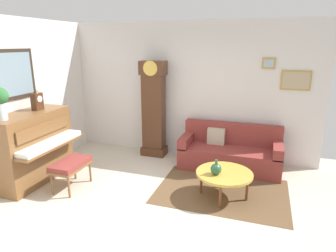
# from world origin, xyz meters

# --- Properties ---
(ground_plane) EXTENTS (6.40, 6.00, 0.10)m
(ground_plane) POSITION_xyz_m (0.00, 0.00, -0.05)
(ground_plane) COLOR beige
(wall_back) EXTENTS (5.30, 0.13, 2.80)m
(wall_back) POSITION_xyz_m (0.01, 2.40, 1.40)
(wall_back) COLOR silver
(wall_back) RESTS_ON ground_plane
(area_rug) EXTENTS (2.10, 1.50, 0.01)m
(area_rug) POSITION_xyz_m (0.99, 0.87, 0.00)
(area_rug) COLOR brown
(area_rug) RESTS_ON ground_plane
(piano) EXTENTS (0.87, 1.44, 1.23)m
(piano) POSITION_xyz_m (-2.23, 0.27, 0.62)
(piano) COLOR brown
(piano) RESTS_ON ground_plane
(piano_bench) EXTENTS (0.42, 0.70, 0.48)m
(piano_bench) POSITION_xyz_m (-1.43, 0.21, 0.41)
(piano_bench) COLOR brown
(piano_bench) RESTS_ON ground_plane
(grandfather_clock) EXTENTS (0.52, 0.34, 2.03)m
(grandfather_clock) POSITION_xyz_m (-0.67, 2.09, 0.96)
(grandfather_clock) COLOR #4C2B19
(grandfather_clock) RESTS_ON ground_plane
(couch) EXTENTS (1.90, 0.80, 0.84)m
(couch) POSITION_xyz_m (0.98, 1.92, 0.31)
(couch) COLOR maroon
(couch) RESTS_ON ground_plane
(coffee_table) EXTENTS (0.88, 0.88, 0.42)m
(coffee_table) POSITION_xyz_m (1.04, 0.71, 0.39)
(coffee_table) COLOR gold
(coffee_table) RESTS_ON ground_plane
(mantel_clock) EXTENTS (0.13, 0.18, 0.38)m
(mantel_clock) POSITION_xyz_m (-2.23, 0.50, 1.40)
(mantel_clock) COLOR #4C2B19
(mantel_clock) RESTS_ON piano
(flower_vase) EXTENTS (0.26, 0.26, 0.58)m
(flower_vase) POSITION_xyz_m (-2.23, -0.24, 1.54)
(flower_vase) COLOR silver
(flower_vase) RESTS_ON piano
(green_jug) EXTENTS (0.17, 0.17, 0.24)m
(green_jug) POSITION_xyz_m (0.92, 0.60, 0.51)
(green_jug) COLOR #234C33
(green_jug) RESTS_ON coffee_table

